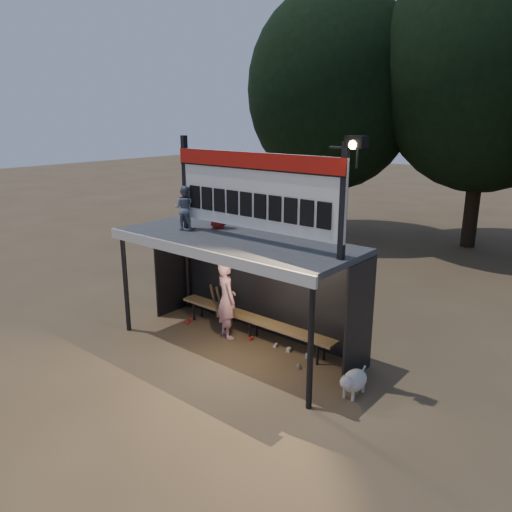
{
  "coord_description": "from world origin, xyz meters",
  "views": [
    {
      "loc": [
        6.32,
        -6.96,
        4.61
      ],
      "look_at": [
        0.2,
        0.4,
        1.9
      ],
      "focal_mm": 35.0,
      "sensor_mm": 36.0,
      "label": 1
    }
  ],
  "objects": [
    {
      "name": "dog",
      "position": [
        2.77,
        -0.11,
        0.28
      ],
      "size": [
        0.36,
        0.81,
        0.49
      ],
      "color": "silver",
      "rests_on": "ground"
    },
    {
      "name": "bench",
      "position": [
        0.0,
        0.55,
        0.43
      ],
      "size": [
        4.0,
        0.35,
        0.48
      ],
      "color": "olive",
      "rests_on": "ground"
    },
    {
      "name": "ground",
      "position": [
        0.0,
        0.0,
        0.0
      ],
      "size": [
        80.0,
        80.0,
        0.0
      ],
      "primitive_type": "plane",
      "color": "brown",
      "rests_on": "ground"
    },
    {
      "name": "player",
      "position": [
        -0.48,
        0.25,
        0.85
      ],
      "size": [
        0.74,
        0.63,
        1.71
      ],
      "primitive_type": "imported",
      "rotation": [
        0.0,
        0.0,
        2.72
      ],
      "color": "white",
      "rests_on": "ground"
    },
    {
      "name": "tree_mid",
      "position": [
        1.0,
        11.5,
        6.17
      ],
      "size": [
        7.22,
        7.22,
        10.36
      ],
      "color": "black",
      "rests_on": "ground"
    },
    {
      "name": "bats",
      "position": [
        -1.22,
        0.82,
        0.43
      ],
      "size": [
        0.48,
        0.33,
        0.84
      ],
      "color": "#A87F4E",
      "rests_on": "ground"
    },
    {
      "name": "child_a",
      "position": [
        -1.27,
        -0.13,
        2.78
      ],
      "size": [
        0.55,
        0.51,
        0.91
      ],
      "primitive_type": "imported",
      "rotation": [
        0.0,
        0.0,
        3.6
      ],
      "color": "gray",
      "rests_on": "dugout_shelter"
    },
    {
      "name": "scoreboard_assembly",
      "position": [
        0.56,
        -0.01,
        3.32
      ],
      "size": [
        4.1,
        0.27,
        1.99
      ],
      "color": "black",
      "rests_on": "dugout_shelter"
    },
    {
      "name": "dugout_shelter",
      "position": [
        0.0,
        0.24,
        1.85
      ],
      "size": [
        5.1,
        2.08,
        2.32
      ],
      "color": "#3C3C3E",
      "rests_on": "ground"
    },
    {
      "name": "tree_left",
      "position": [
        -4.0,
        10.0,
        5.51
      ],
      "size": [
        6.46,
        6.46,
        9.27
      ],
      "color": "#2F2215",
      "rests_on": "ground"
    },
    {
      "name": "litter",
      "position": [
        0.17,
        0.37,
        0.04
      ],
      "size": [
        3.34,
        0.58,
        0.08
      ],
      "color": "#A42B1C",
      "rests_on": "ground"
    },
    {
      "name": "child_b",
      "position": [
        -0.86,
        0.43,
        2.81
      ],
      "size": [
        0.56,
        0.55,
        0.98
      ],
      "primitive_type": "imported",
      "rotation": [
        0.0,
        0.0,
        2.4
      ],
      "color": "#A42019",
      "rests_on": "dugout_shelter"
    }
  ]
}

